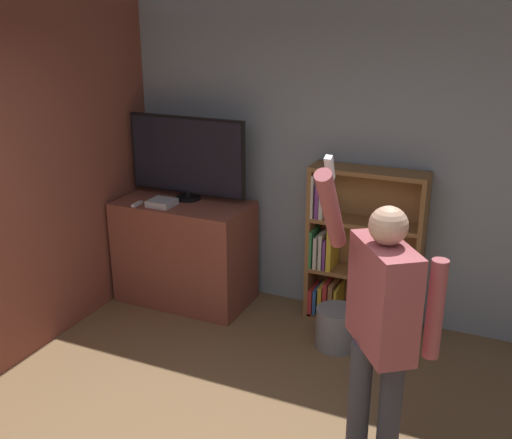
{
  "coord_description": "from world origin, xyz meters",
  "views": [
    {
      "loc": [
        1.28,
        -1.91,
        2.59
      ],
      "look_at": [
        -0.35,
        1.7,
        1.19
      ],
      "focal_mm": 42.0,
      "sensor_mm": 36.0,
      "label": 1
    }
  ],
  "objects_px": {
    "game_console": "(162,203)",
    "waste_bin": "(336,328)",
    "television": "(187,157)",
    "bookshelf": "(354,251)",
    "person": "(381,317)"
  },
  "relations": [
    {
      "from": "game_console",
      "to": "waste_bin",
      "type": "xyz_separation_m",
      "value": [
        1.65,
        -0.08,
        -0.81
      ]
    },
    {
      "from": "television",
      "to": "bookshelf",
      "type": "distance_m",
      "value": 1.67
    },
    {
      "from": "bookshelf",
      "to": "waste_bin",
      "type": "bearing_deg",
      "value": -87.69
    },
    {
      "from": "television",
      "to": "game_console",
      "type": "distance_m",
      "value": 0.46
    },
    {
      "from": "game_console",
      "to": "person",
      "type": "xyz_separation_m",
      "value": [
        2.23,
        -1.29,
        0.02
      ]
    },
    {
      "from": "bookshelf",
      "to": "waste_bin",
      "type": "relative_size",
      "value": 4.12
    },
    {
      "from": "bookshelf",
      "to": "waste_bin",
      "type": "height_order",
      "value": "bookshelf"
    },
    {
      "from": "person",
      "to": "bookshelf",
      "type": "bearing_deg",
      "value": 163.48
    },
    {
      "from": "game_console",
      "to": "waste_bin",
      "type": "height_order",
      "value": "game_console"
    },
    {
      "from": "television",
      "to": "bookshelf",
      "type": "bearing_deg",
      "value": 6.19
    },
    {
      "from": "bookshelf",
      "to": "person",
      "type": "relative_size",
      "value": 0.72
    },
    {
      "from": "television",
      "to": "game_console",
      "type": "xyz_separation_m",
      "value": [
        -0.12,
        -0.25,
        -0.36
      ]
    },
    {
      "from": "game_console",
      "to": "waste_bin",
      "type": "bearing_deg",
      "value": -2.75
    },
    {
      "from": "game_console",
      "to": "person",
      "type": "height_order",
      "value": "person"
    },
    {
      "from": "person",
      "to": "television",
      "type": "bearing_deg",
      "value": -162.16
    }
  ]
}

